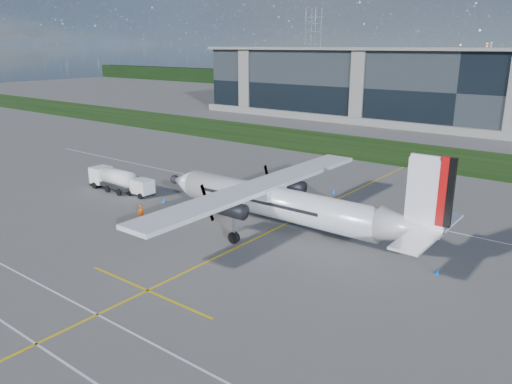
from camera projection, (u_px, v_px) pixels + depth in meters
ground at (386, 163)px, 70.56m from camera, size 400.00×400.00×0.00m
grass_strip at (407, 153)px, 76.62m from camera, size 400.00×18.00×0.04m
terminal_building at (472, 90)px, 98.78m from camera, size 120.00×20.00×15.00m
pylon_west at (313, 48)px, 196.69m from camera, size 9.00×4.60×30.00m
yellow_taxiway_centerline at (282, 226)px, 46.04m from camera, size 0.20×70.00×0.01m
white_lane_line at (9, 326)px, 29.59m from camera, size 90.00×0.15×0.01m
turboprop_aircraft at (285, 186)px, 42.95m from camera, size 28.05×29.09×8.73m
fuel_tanker_truck at (111, 179)px, 57.26m from camera, size 6.87×2.23×2.58m
baggage_tug at (140, 187)px, 54.98m from camera, size 3.17×1.90×1.90m
ground_crew_person at (141, 213)px, 46.46m from camera, size 0.88×1.01×2.06m
safety_cone_stbdwing at (334, 191)px, 56.27m from camera, size 0.36×0.36×0.50m
safety_cone_fwd at (164, 200)px, 52.90m from camera, size 0.36×0.36×0.50m
safety_cone_nose_port at (175, 206)px, 50.80m from camera, size 0.36×0.36×0.50m
safety_cone_tail at (437, 271)px, 36.31m from camera, size 0.36×0.36×0.50m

